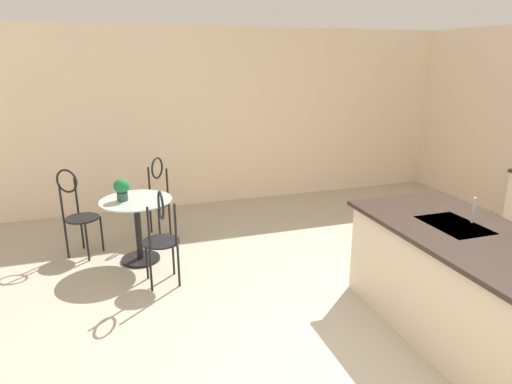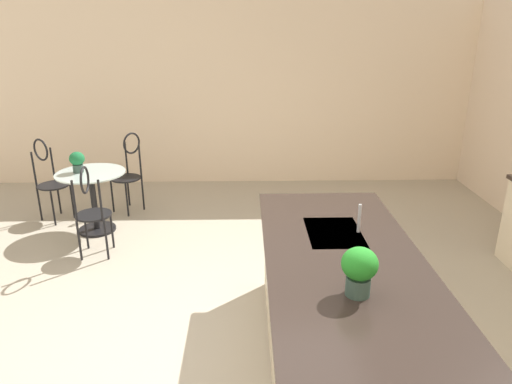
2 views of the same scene
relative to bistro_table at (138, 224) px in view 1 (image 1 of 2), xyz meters
The scene contains 9 objects.
ground_plane 2.89m from the bistro_table, 34.54° to the left, with size 40.00×40.00×0.00m, color #B2A893.
wall_left_window 2.66m from the bistro_table, 139.67° to the left, with size 0.12×7.80×2.70m, color beige.
kitchen_island 3.62m from the bistro_table, 42.96° to the left, with size 2.80×1.06×0.92m.
bistro_table is the anchor object (origin of this frame).
chair_near_window 0.71m from the bistro_table, 15.99° to the left, with size 0.49×0.40×1.04m.
chair_by_island 0.78m from the bistro_table, 121.22° to the right, with size 0.53×0.53×1.04m.
chair_toward_desk 0.75m from the bistro_table, 158.34° to the left, with size 0.53×0.53×1.04m.
sink_faucet 3.43m from the bistro_table, 51.56° to the left, with size 0.02×0.02×0.22m, color #B2B5BA.
potted_plant_on_table 0.46m from the bistro_table, 96.43° to the right, with size 0.17×0.17×0.24m.
Camera 1 is at (2.52, -1.80, 2.27)m, focal length 31.03 mm.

